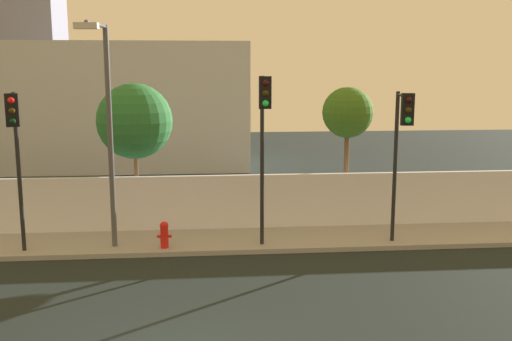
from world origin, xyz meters
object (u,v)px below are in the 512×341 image
object	(u,v)px
roadside_tree_rightmost	(348,114)
street_lamp_curbside	(107,118)
traffic_light_right	(264,126)
traffic_light_left	(15,139)
traffic_light_center	(402,135)
fire_hydrant	(164,234)
roadside_tree_midright	(135,121)

from	to	relation	value
roadside_tree_rightmost	street_lamp_curbside	bearing A→B (deg)	-157.20
roadside_tree_rightmost	traffic_light_right	bearing A→B (deg)	-132.65
traffic_light_left	traffic_light_right	bearing A→B (deg)	-0.03
traffic_light_right	traffic_light_center	bearing A→B (deg)	-3.12
traffic_light_right	fire_hydrant	world-z (taller)	traffic_light_right
street_lamp_curbside	roadside_tree_rightmost	bearing A→B (deg)	22.80
street_lamp_curbside	roadside_tree_midright	xyz separation A→B (m)	(0.40, 3.30, -0.39)
traffic_light_right	roadside_tree_midright	bearing A→B (deg)	138.14
fire_hydrant	roadside_tree_rightmost	bearing A→B (deg)	27.67
fire_hydrant	roadside_tree_rightmost	xyz separation A→B (m)	(6.31, 3.31, 3.28)
roadside_tree_midright	street_lamp_curbside	bearing A→B (deg)	-96.93
traffic_light_right	roadside_tree_rightmost	distance (m)	4.97
traffic_light_right	fire_hydrant	size ratio (longest dim) A/B	6.29
fire_hydrant	traffic_light_left	bearing A→B (deg)	-175.09
fire_hydrant	roadside_tree_rightmost	distance (m)	7.85
roadside_tree_midright	roadside_tree_rightmost	xyz separation A→B (m)	(7.45, 0.00, 0.21)
traffic_light_left	traffic_light_right	size ratio (longest dim) A/B	0.91
fire_hydrant	traffic_light_center	bearing A→B (deg)	-4.66
traffic_light_left	traffic_light_right	distance (m)	6.96
traffic_light_left	roadside_tree_rightmost	bearing A→B (deg)	19.50
street_lamp_curbside	traffic_light_left	bearing A→B (deg)	-171.86
street_lamp_curbside	roadside_tree_rightmost	size ratio (longest dim) A/B	1.36
traffic_light_right	street_lamp_curbside	world-z (taller)	street_lamp_curbside
street_lamp_curbside	fire_hydrant	world-z (taller)	street_lamp_curbside
traffic_light_center	traffic_light_right	world-z (taller)	traffic_light_right
traffic_light_left	roadside_tree_midright	bearing A→B (deg)	51.86
roadside_tree_midright	roadside_tree_rightmost	distance (m)	7.45
street_lamp_curbside	roadside_tree_rightmost	world-z (taller)	street_lamp_curbside
traffic_light_right	roadside_tree_rightmost	bearing A→B (deg)	47.35
traffic_light_center	roadside_tree_midright	distance (m)	8.98
roadside_tree_rightmost	roadside_tree_midright	bearing A→B (deg)	180.00
roadside_tree_midright	traffic_light_center	bearing A→B (deg)	-25.58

